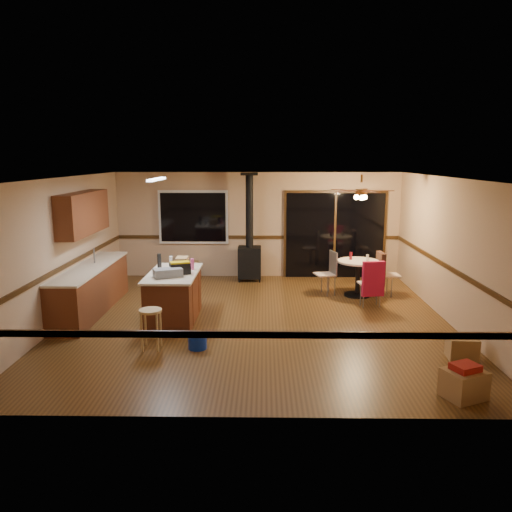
{
  "coord_description": "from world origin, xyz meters",
  "views": [
    {
      "loc": [
        0.14,
        -8.78,
        2.95
      ],
      "look_at": [
        0.0,
        0.3,
        1.15
      ],
      "focal_mm": 35.0,
      "sensor_mm": 36.0,
      "label": 1
    }
  ],
  "objects_px": {
    "toolbox_black": "(180,269)",
    "box_corner_a": "(464,384)",
    "wood_stove": "(250,251)",
    "blue_bucket": "(197,341)",
    "kitchen_island": "(174,296)",
    "toolbox_grey": "(168,273)",
    "chair_left": "(329,268)",
    "chair_right": "(382,269)",
    "dining_table": "(358,272)",
    "box_corner_b": "(462,348)",
    "bar_stool": "(151,329)",
    "box_under_window": "(186,271)",
    "chair_near": "(373,279)"
  },
  "relations": [
    {
      "from": "bar_stool",
      "to": "box_corner_a",
      "type": "height_order",
      "value": "bar_stool"
    },
    {
      "from": "chair_right",
      "to": "box_corner_a",
      "type": "height_order",
      "value": "chair_right"
    },
    {
      "from": "blue_bucket",
      "to": "toolbox_black",
      "type": "bearing_deg",
      "value": 109.83
    },
    {
      "from": "toolbox_grey",
      "to": "bar_stool",
      "type": "xyz_separation_m",
      "value": [
        -0.08,
        -1.08,
        -0.65
      ]
    },
    {
      "from": "bar_stool",
      "to": "box_corner_a",
      "type": "relative_size",
      "value": 1.36
    },
    {
      "from": "box_corner_b",
      "to": "bar_stool",
      "type": "bearing_deg",
      "value": 176.22
    },
    {
      "from": "toolbox_black",
      "to": "bar_stool",
      "type": "bearing_deg",
      "value": -101.0
    },
    {
      "from": "toolbox_black",
      "to": "box_corner_b",
      "type": "distance_m",
      "value": 4.81
    },
    {
      "from": "kitchen_island",
      "to": "box_corner_a",
      "type": "height_order",
      "value": "kitchen_island"
    },
    {
      "from": "wood_stove",
      "to": "toolbox_black",
      "type": "xyz_separation_m",
      "value": [
        -1.15,
        -3.17,
        0.27
      ]
    },
    {
      "from": "kitchen_island",
      "to": "toolbox_grey",
      "type": "bearing_deg",
      "value": -94.65
    },
    {
      "from": "toolbox_grey",
      "to": "box_under_window",
      "type": "xyz_separation_m",
      "value": [
        -0.23,
        3.45,
        -0.76
      ]
    },
    {
      "from": "box_corner_a",
      "to": "box_under_window",
      "type": "bearing_deg",
      "value": 125.94
    },
    {
      "from": "chair_left",
      "to": "box_corner_b",
      "type": "xyz_separation_m",
      "value": [
        1.52,
        -3.57,
        -0.42
      ]
    },
    {
      "from": "dining_table",
      "to": "box_corner_a",
      "type": "distance_m",
      "value": 4.71
    },
    {
      "from": "wood_stove",
      "to": "toolbox_grey",
      "type": "distance_m",
      "value": 3.65
    },
    {
      "from": "blue_bucket",
      "to": "chair_left",
      "type": "distance_m",
      "value": 4.09
    },
    {
      "from": "bar_stool",
      "to": "chair_near",
      "type": "relative_size",
      "value": 0.92
    },
    {
      "from": "blue_bucket",
      "to": "box_under_window",
      "type": "height_order",
      "value": "box_under_window"
    },
    {
      "from": "wood_stove",
      "to": "blue_bucket",
      "type": "bearing_deg",
      "value": -98.84
    },
    {
      "from": "dining_table",
      "to": "box_corner_b",
      "type": "bearing_deg",
      "value": -74.95
    },
    {
      "from": "dining_table",
      "to": "chair_left",
      "type": "height_order",
      "value": "chair_left"
    },
    {
      "from": "chair_right",
      "to": "box_corner_b",
      "type": "distance_m",
      "value": 3.53
    },
    {
      "from": "bar_stool",
      "to": "chair_near",
      "type": "bearing_deg",
      "value": 29.89
    },
    {
      "from": "box_corner_a",
      "to": "chair_left",
      "type": "bearing_deg",
      "value": 102.51
    },
    {
      "from": "box_corner_a",
      "to": "box_corner_b",
      "type": "xyz_separation_m",
      "value": [
        0.46,
        1.24,
        -0.01
      ]
    },
    {
      "from": "bar_stool",
      "to": "box_corner_b",
      "type": "xyz_separation_m",
      "value": [
        4.71,
        -0.31,
        -0.15
      ]
    },
    {
      "from": "kitchen_island",
      "to": "chair_left",
      "type": "xyz_separation_m",
      "value": [
        3.08,
        1.83,
        0.14
      ]
    },
    {
      "from": "toolbox_grey",
      "to": "blue_bucket",
      "type": "bearing_deg",
      "value": -58.75
    },
    {
      "from": "toolbox_grey",
      "to": "blue_bucket",
      "type": "xyz_separation_m",
      "value": [
        0.64,
        -1.05,
        -0.85
      ]
    },
    {
      "from": "box_corner_a",
      "to": "chair_near",
      "type": "bearing_deg",
      "value": 95.11
    },
    {
      "from": "dining_table",
      "to": "box_under_window",
      "type": "xyz_separation_m",
      "value": [
        -3.93,
        1.39,
        -0.31
      ]
    },
    {
      "from": "kitchen_island",
      "to": "toolbox_black",
      "type": "xyz_separation_m",
      "value": [
        0.15,
        -0.12,
        0.55
      ]
    },
    {
      "from": "bar_stool",
      "to": "box_corner_a",
      "type": "distance_m",
      "value": 4.52
    },
    {
      "from": "wood_stove",
      "to": "chair_near",
      "type": "relative_size",
      "value": 3.6
    },
    {
      "from": "toolbox_black",
      "to": "chair_left",
      "type": "distance_m",
      "value": 3.54
    },
    {
      "from": "toolbox_grey",
      "to": "blue_bucket",
      "type": "relative_size",
      "value": 1.66
    },
    {
      "from": "bar_stool",
      "to": "toolbox_black",
      "type": "bearing_deg",
      "value": 79.0
    },
    {
      "from": "kitchen_island",
      "to": "toolbox_black",
      "type": "distance_m",
      "value": 0.58
    },
    {
      "from": "chair_right",
      "to": "box_under_window",
      "type": "distance_m",
      "value": 4.67
    },
    {
      "from": "toolbox_black",
      "to": "box_corner_a",
      "type": "xyz_separation_m",
      "value": [
        3.99,
        -2.85,
        -0.82
      ]
    },
    {
      "from": "bar_stool",
      "to": "box_under_window",
      "type": "relative_size",
      "value": 1.17
    },
    {
      "from": "box_corner_a",
      "to": "box_corner_b",
      "type": "relative_size",
      "value": 1.15
    },
    {
      "from": "kitchen_island",
      "to": "box_corner_b",
      "type": "distance_m",
      "value": 4.92
    },
    {
      "from": "kitchen_island",
      "to": "dining_table",
      "type": "distance_m",
      "value": 4.05
    },
    {
      "from": "wood_stove",
      "to": "chair_right",
      "type": "height_order",
      "value": "wood_stove"
    },
    {
      "from": "chair_left",
      "to": "chair_right",
      "type": "height_order",
      "value": "same"
    },
    {
      "from": "toolbox_grey",
      "to": "wood_stove",
      "type": "bearing_deg",
      "value": 68.64
    },
    {
      "from": "toolbox_black",
      "to": "dining_table",
      "type": "relative_size",
      "value": 0.4
    },
    {
      "from": "dining_table",
      "to": "chair_right",
      "type": "bearing_deg",
      "value": 4.53
    }
  ]
}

